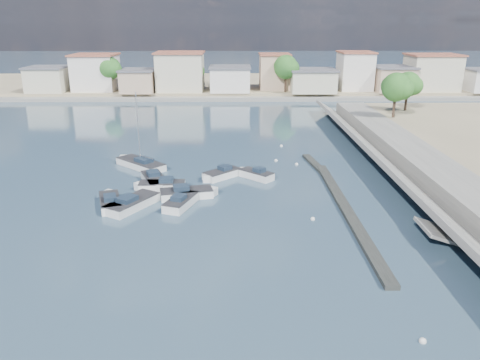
# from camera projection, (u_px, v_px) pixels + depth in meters

# --- Properties ---
(ground) EXTENTS (400.00, 400.00, 0.00)m
(ground) POSITION_uv_depth(u_px,v_px,m) (255.00, 134.00, 70.35)
(ground) COLOR #2A3F55
(ground) RESTS_ON ground
(seawall_walkway) EXTENTS (5.00, 90.00, 1.80)m
(seawall_walkway) POSITION_uv_depth(u_px,v_px,m) (460.00, 190.00, 44.72)
(seawall_walkway) COLOR slate
(seawall_walkway) RESTS_ON ground
(breakwater) EXTENTS (2.00, 31.02, 0.35)m
(breakwater) POSITION_uv_depth(u_px,v_px,m) (339.00, 199.00, 44.54)
(breakwater) COLOR black
(breakwater) RESTS_ON ground
(far_shore_land) EXTENTS (160.00, 40.00, 1.40)m
(far_shore_land) POSITION_uv_depth(u_px,v_px,m) (246.00, 85.00, 119.31)
(far_shore_land) COLOR gray
(far_shore_land) RESTS_ON ground
(far_shore_quay) EXTENTS (160.00, 2.50, 0.80)m
(far_shore_quay) POSITION_uv_depth(u_px,v_px,m) (249.00, 99.00, 99.54)
(far_shore_quay) COLOR slate
(far_shore_quay) RESTS_ON ground
(far_town) EXTENTS (113.01, 12.80, 8.35)m
(far_town) POSITION_uv_depth(u_px,v_px,m) (296.00, 74.00, 103.79)
(far_town) COLOR beige
(far_town) RESTS_ON far_shore_land
(shore_trees) EXTENTS (74.56, 38.32, 7.92)m
(shore_trees) POSITION_uv_depth(u_px,v_px,m) (290.00, 72.00, 95.01)
(shore_trees) COLOR #38281E
(shore_trees) RESTS_ON ground
(motorboat_a) EXTENTS (3.07, 5.08, 1.48)m
(motorboat_a) POSITION_uv_depth(u_px,v_px,m) (110.00, 202.00, 43.29)
(motorboat_a) COLOR silver
(motorboat_a) RESTS_ON ground
(motorboat_b) EXTENTS (3.13, 4.91, 1.48)m
(motorboat_b) POSITION_uv_depth(u_px,v_px,m) (182.00, 202.00, 43.32)
(motorboat_b) COLOR silver
(motorboat_b) RESTS_ON ground
(motorboat_c) EXTENTS (5.17, 1.94, 1.48)m
(motorboat_c) POSITION_uv_depth(u_px,v_px,m) (160.00, 186.00, 47.35)
(motorboat_c) COLOR silver
(motorboat_c) RESTS_ON ground
(motorboat_d) EXTENTS (4.31, 4.18, 1.48)m
(motorboat_d) POSITION_uv_depth(u_px,v_px,m) (220.00, 175.00, 50.86)
(motorboat_d) COLOR silver
(motorboat_d) RESTS_ON ground
(motorboat_e) EXTENTS (4.68, 5.81, 1.48)m
(motorboat_e) POSITION_uv_depth(u_px,v_px,m) (134.00, 203.00, 43.05)
(motorboat_e) COLOR silver
(motorboat_e) RESTS_ON ground
(motorboat_f) EXTENTS (3.91, 3.75, 1.48)m
(motorboat_f) POSITION_uv_depth(u_px,v_px,m) (255.00, 175.00, 50.90)
(motorboat_f) COLOR silver
(motorboat_f) RESTS_ON ground
(motorboat_g) EXTENTS (3.64, 5.60, 1.48)m
(motorboat_g) POSITION_uv_depth(u_px,v_px,m) (155.00, 181.00, 48.77)
(motorboat_g) COLOR silver
(motorboat_g) RESTS_ON ground
(motorboat_h) EXTENTS (5.69, 3.04, 1.48)m
(motorboat_h) POSITION_uv_depth(u_px,v_px,m) (189.00, 193.00, 45.37)
(motorboat_h) COLOR silver
(motorboat_h) RESTS_ON ground
(sailboat) EXTENTS (6.45, 6.21, 9.00)m
(sailboat) POSITION_uv_depth(u_px,v_px,m) (139.00, 164.00, 54.68)
(sailboat) COLOR silver
(sailboat) RESTS_ON ground
(mooring_buoys) EXTENTS (11.40, 41.40, 0.41)m
(mooring_buoys) POSITION_uv_depth(u_px,v_px,m) (321.00, 192.00, 46.83)
(mooring_buoys) COLOR white
(mooring_buoys) RESTS_ON ground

